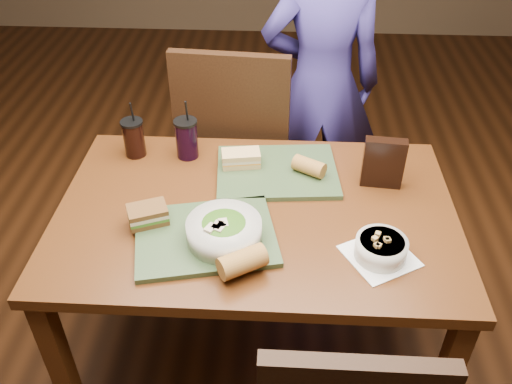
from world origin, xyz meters
The scene contains 15 objects.
ground centered at (0.00, 0.00, 0.00)m, with size 6.00×6.00×0.00m, color #381C0B.
dining_table centered at (0.00, 0.00, 0.66)m, with size 1.30×0.85×0.75m.
chair_far centered at (-0.13, 0.61, 0.59)m, with size 0.50×0.50×1.07m.
diner centered at (0.25, 0.90, 0.75)m, with size 0.55×0.36×1.51m, color navy.
tray_near centered at (-0.15, -0.15, 0.76)m, with size 0.42×0.32×0.02m, color #334829.
tray_far centered at (0.06, 0.20, 0.76)m, with size 0.42×0.32×0.02m, color #334829.
salad_bowl centered at (-0.09, -0.17, 0.81)m, with size 0.22×0.22×0.07m.
soup_bowl centered at (0.37, -0.20, 0.78)m, with size 0.25×0.25×0.07m.
sandwich_near centered at (-0.33, -0.10, 0.80)m, with size 0.14×0.12×0.06m.
sandwich_far centered at (-0.07, 0.23, 0.79)m, with size 0.14×0.09×0.05m.
baguette_near centered at (-0.02, -0.30, 0.80)m, with size 0.07×0.07×0.13m, color #AD7533.
baguette_far centered at (0.17, 0.19, 0.80)m, with size 0.06×0.06×0.11m, color #AD7533.
cup_cola centered at (-0.46, 0.30, 0.82)m, with size 0.08×0.08×0.22m.
cup_berry centered at (-0.27, 0.30, 0.83)m, with size 0.09×0.09×0.23m.
chip_bag centered at (0.42, 0.16, 0.84)m, with size 0.14×0.04×0.18m, color black.
Camera 1 is at (0.07, -1.36, 1.87)m, focal length 38.00 mm.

